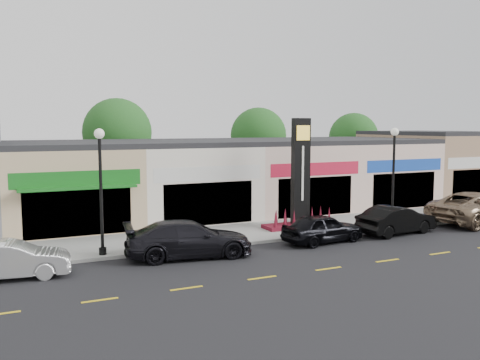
{
  "coord_description": "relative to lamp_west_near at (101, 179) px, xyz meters",
  "views": [
    {
      "loc": [
        -11.47,
        -19.69,
        5.74
      ],
      "look_at": [
        -0.75,
        4.0,
        2.95
      ],
      "focal_mm": 38.0,
      "sensor_mm": 36.0,
      "label": 1
    }
  ],
  "objects": [
    {
      "name": "shop_tan",
      "position": [
        27.5,
        8.98,
        -0.83
      ],
      "size": [
        7.0,
        10.01,
        5.3
      ],
      "color": "#967E57",
      "rests_on": "ground"
    },
    {
      "name": "shop_pink_e",
      "position": [
        20.5,
        8.97,
        -1.08
      ],
      "size": [
        7.0,
        10.01,
        4.8
      ],
      "color": "beige",
      "rests_on": "ground"
    },
    {
      "name": "tree_rear_mid",
      "position": [
        16.0,
        17.0,
        1.41
      ],
      "size": [
        4.8,
        4.8,
        7.29
      ],
      "color": "#382619",
      "rests_on": "ground"
    },
    {
      "name": "car_black_conv",
      "position": [
        15.06,
        -1.42,
        -2.72
      ],
      "size": [
        2.12,
        4.73,
        1.51
      ],
      "primitive_type": "imported",
      "rotation": [
        0.0,
        0.0,
        1.69
      ],
      "color": "black",
      "rests_on": "ground"
    },
    {
      "name": "car_dark_sedan",
      "position": [
        3.48,
        -1.41,
        -2.67
      ],
      "size": [
        3.03,
        5.83,
        1.62
      ],
      "primitive_type": "imported",
      "rotation": [
        0.0,
        0.0,
        1.43
      ],
      "color": "black",
      "rests_on": "ground"
    },
    {
      "name": "car_gold_suv",
      "position": [
        21.56,
        -1.01,
        -2.55
      ],
      "size": [
        3.99,
        7.02,
        1.85
      ],
      "primitive_type": "imported",
      "rotation": [
        0.0,
        0.0,
        1.71
      ],
      "color": "#866E55",
      "rests_on": "ground"
    },
    {
      "name": "curb",
      "position": [
        8.0,
        -0.4,
        -3.4
      ],
      "size": [
        52.0,
        0.2,
        0.15
      ],
      "primitive_type": "cube",
      "color": "gray",
      "rests_on": "ground"
    },
    {
      "name": "tree_rear_east",
      "position": [
        26.0,
        17.0,
        1.15
      ],
      "size": [
        4.6,
        4.6,
        6.94
      ],
      "color": "#382619",
      "rests_on": "ground"
    },
    {
      "name": "lamp_east_near",
      "position": [
        16.0,
        0.0,
        0.0
      ],
      "size": [
        0.44,
        0.44,
        5.47
      ],
      "color": "black",
      "rests_on": "sidewalk"
    },
    {
      "name": "pylon_sign",
      "position": [
        11.0,
        1.7,
        -1.2
      ],
      "size": [
        4.2,
        1.3,
        6.0
      ],
      "color": "#5C0F1F",
      "rests_on": "sidewalk"
    },
    {
      "name": "sidewalk",
      "position": [
        8.0,
        1.85,
        -3.4
      ],
      "size": [
        52.0,
        4.3,
        0.15
      ],
      "primitive_type": "cube",
      "color": "gray",
      "rests_on": "ground"
    },
    {
      "name": "shop_beige",
      "position": [
        -0.5,
        8.96,
        -1.08
      ],
      "size": [
        7.0,
        10.85,
        4.8
      ],
      "color": "tan",
      "rests_on": "ground"
    },
    {
      "name": "lamp_west_near",
      "position": [
        0.0,
        0.0,
        0.0
      ],
      "size": [
        0.44,
        0.44,
        5.47
      ],
      "color": "black",
      "rests_on": "sidewalk"
    },
    {
      "name": "car_white_van",
      "position": [
        -3.66,
        -1.64,
        -2.76
      ],
      "size": [
        2.0,
        4.48,
        1.43
      ],
      "primitive_type": "imported",
      "rotation": [
        0.0,
        0.0,
        1.46
      ],
      "color": "silver",
      "rests_on": "ground"
    },
    {
      "name": "tree_rear_west",
      "position": [
        4.0,
        17.0,
        1.74
      ],
      "size": [
        5.2,
        5.2,
        7.83
      ],
      "color": "#382619",
      "rests_on": "ground"
    },
    {
      "name": "ground",
      "position": [
        8.0,
        -2.5,
        -3.48
      ],
      "size": [
        120.0,
        120.0,
        0.0
      ],
      "primitive_type": "plane",
      "color": "black",
      "rests_on": "ground"
    },
    {
      "name": "shop_cream",
      "position": [
        6.5,
        8.97,
        -1.08
      ],
      "size": [
        7.0,
        10.01,
        4.8
      ],
      "color": "silver",
      "rests_on": "ground"
    },
    {
      "name": "shop_pink_w",
      "position": [
        13.5,
        8.97,
        -1.08
      ],
      "size": [
        7.0,
        10.01,
        4.8
      ],
      "color": "beige",
      "rests_on": "ground"
    },
    {
      "name": "car_black_sedan",
      "position": [
        10.37,
        -1.49,
        -2.76
      ],
      "size": [
        2.12,
        4.37,
        1.44
      ],
      "primitive_type": "imported",
      "rotation": [
        0.0,
        0.0,
        1.67
      ],
      "color": "black",
      "rests_on": "ground"
    }
  ]
}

